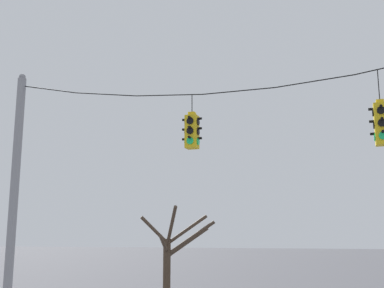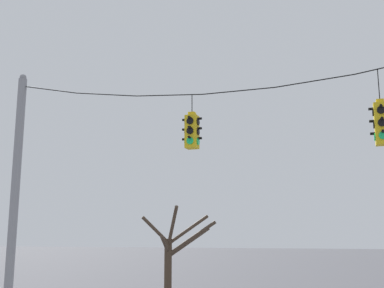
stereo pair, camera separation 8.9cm
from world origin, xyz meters
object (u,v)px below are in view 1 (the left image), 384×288
at_px(traffic_light_near_right_pole, 192,131).
at_px(bare_tree, 172,252).
at_px(traffic_light_near_left_pole, 382,124).
at_px(utility_pole_left, 14,193).

xyz_separation_m(traffic_light_near_right_pole, bare_tree, (-3.08, 6.80, -3.60)).
bearing_deg(bare_tree, traffic_light_near_left_pole, -39.94).
bearing_deg(utility_pole_left, traffic_light_near_right_pole, 0.00).
distance_m(utility_pole_left, traffic_light_near_right_pole, 6.13).
relative_size(traffic_light_near_right_pole, traffic_light_near_left_pole, 0.80).
relative_size(utility_pole_left, bare_tree, 2.06).
height_order(traffic_light_near_left_pole, bare_tree, traffic_light_near_left_pole).
xyz_separation_m(utility_pole_left, traffic_light_near_right_pole, (5.92, 0.00, 1.60)).
bearing_deg(traffic_light_near_left_pole, bare_tree, 140.06).
bearing_deg(bare_tree, utility_pole_left, -112.66).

